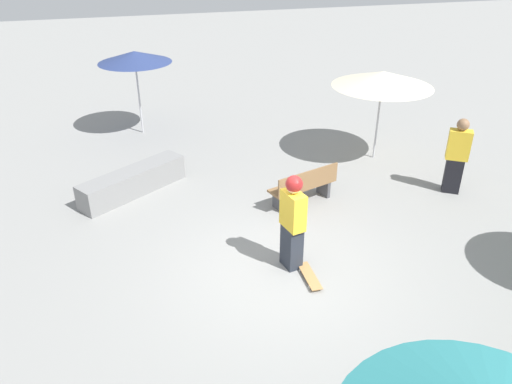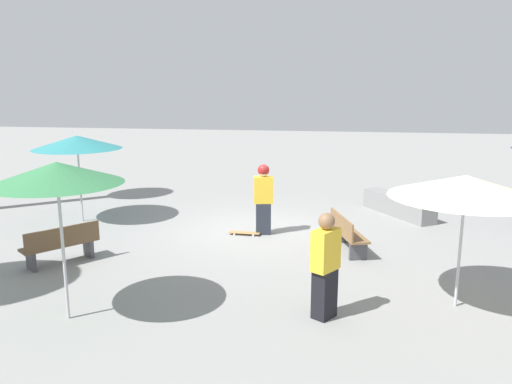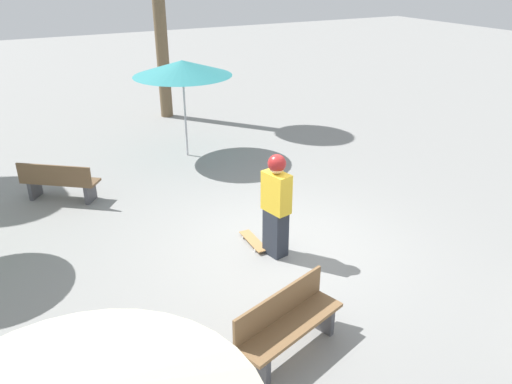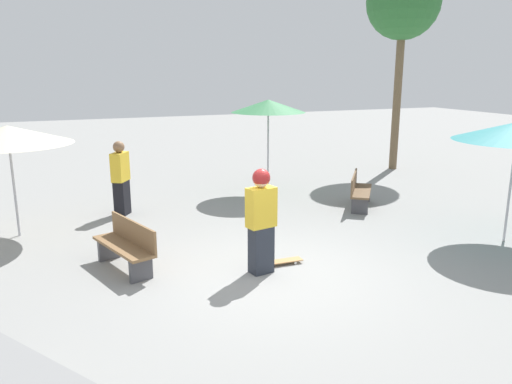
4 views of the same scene
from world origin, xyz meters
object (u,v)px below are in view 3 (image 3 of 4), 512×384
skater_main (276,202)px  skateboard (253,241)px  bench_near (59,182)px  shade_umbrella_teal (182,68)px  bench_far (288,323)px

skater_main → skateboard: (0.18, -0.46, -0.92)m
bench_near → shade_umbrella_teal: shade_umbrella_teal is taller
skateboard → bench_far: (0.85, 2.57, 0.37)m
skater_main → shade_umbrella_teal: bearing=-16.0°
bench_far → shade_umbrella_teal: (-1.42, -7.34, 1.81)m
bench_near → bench_far: (-1.89, 6.03, 0.00)m
skater_main → bench_near: size_ratio=1.18×
shade_umbrella_teal → bench_far: bearing=79.1°
shade_umbrella_teal → skater_main: bearing=85.8°
bench_far → bench_near: bearing=-90.3°
skateboard → bench_near: size_ratio=0.52×
skateboard → shade_umbrella_teal: (-0.56, -4.77, 2.18)m
bench_near → bench_far: size_ratio=0.93×
skater_main → bench_near: 4.92m
bench_far → shade_umbrella_teal: 7.70m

